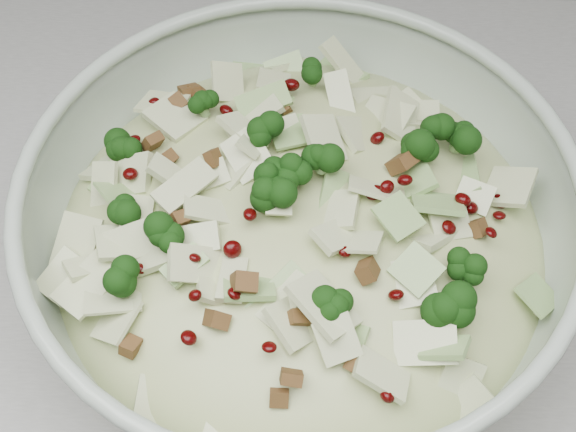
# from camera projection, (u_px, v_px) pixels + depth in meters

# --- Properties ---
(counter) EXTENTS (3.60, 0.60, 0.90)m
(counter) POSITION_uv_depth(u_px,v_px,m) (297.00, 403.00, 1.06)
(counter) COLOR #B3B3AE
(counter) RESTS_ON floor
(mixing_bowl) EXTENTS (0.46, 0.46, 0.15)m
(mixing_bowl) POSITION_uv_depth(u_px,v_px,m) (300.00, 245.00, 0.57)
(mixing_bowl) COLOR #A2B2A2
(mixing_bowl) RESTS_ON counter
(salad) EXTENTS (0.47, 0.47, 0.15)m
(salad) POSITION_uv_depth(u_px,v_px,m) (300.00, 225.00, 0.55)
(salad) COLOR #BFC486
(salad) RESTS_ON mixing_bowl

